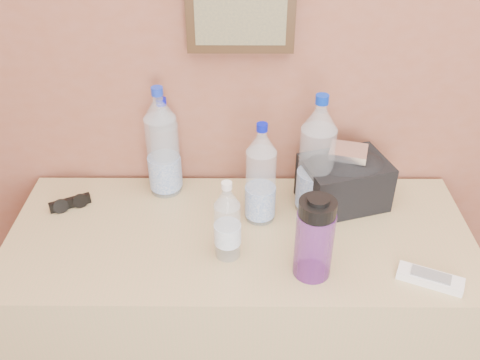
% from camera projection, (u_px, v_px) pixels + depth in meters
% --- Properties ---
extents(picture_frame, '(0.30, 0.03, 0.25)m').
position_uv_depth(picture_frame, '(241.00, 7.00, 1.44)').
color(picture_frame, '#382311').
rests_on(picture_frame, room_shell).
extents(dresser, '(1.34, 0.56, 0.84)m').
position_uv_depth(dresser, '(240.00, 329.00, 1.78)').
color(dresser, tan).
rests_on(dresser, ground).
extents(pet_large_a, '(0.10, 0.10, 0.36)m').
position_uv_depth(pet_large_a, '(162.00, 148.00, 1.63)').
color(pet_large_a, white).
rests_on(pet_large_a, dresser).
extents(pet_large_b, '(0.09, 0.09, 0.32)m').
position_uv_depth(pet_large_b, '(166.00, 151.00, 1.64)').
color(pet_large_b, white).
rests_on(pet_large_b, dresser).
extents(pet_large_c, '(0.10, 0.10, 0.38)m').
position_uv_depth(pet_large_c, '(316.00, 162.00, 1.54)').
color(pet_large_c, white).
rests_on(pet_large_c, dresser).
extents(pet_large_d, '(0.09, 0.09, 0.32)m').
position_uv_depth(pet_large_d, '(261.00, 179.00, 1.52)').
color(pet_large_d, '#A8BCD4').
rests_on(pet_large_d, dresser).
extents(pet_small, '(0.07, 0.07, 0.24)m').
position_uv_depth(pet_small, '(227.00, 224.00, 1.41)').
color(pet_small, silver).
rests_on(pet_small, dresser).
extents(nalgene_bottle, '(0.10, 0.10, 0.24)m').
position_uv_depth(nalgene_bottle, '(315.00, 237.00, 1.34)').
color(nalgene_bottle, '#601E83').
rests_on(nalgene_bottle, dresser).
extents(sunglasses, '(0.13, 0.10, 0.03)m').
position_uv_depth(sunglasses, '(70.00, 203.00, 1.63)').
color(sunglasses, black).
rests_on(sunglasses, dresser).
extents(ac_remote, '(0.17, 0.12, 0.02)m').
position_uv_depth(ac_remote, '(430.00, 279.00, 1.37)').
color(ac_remote, silver).
rests_on(ac_remote, dresser).
extents(toiletry_bag, '(0.29, 0.24, 0.17)m').
position_uv_depth(toiletry_bag, '(344.00, 180.00, 1.61)').
color(toiletry_bag, black).
rests_on(toiletry_bag, dresser).
extents(foil_packet, '(0.13, 0.11, 0.02)m').
position_uv_depth(foil_packet, '(348.00, 152.00, 1.56)').
color(foil_packet, silver).
rests_on(foil_packet, toiletry_bag).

